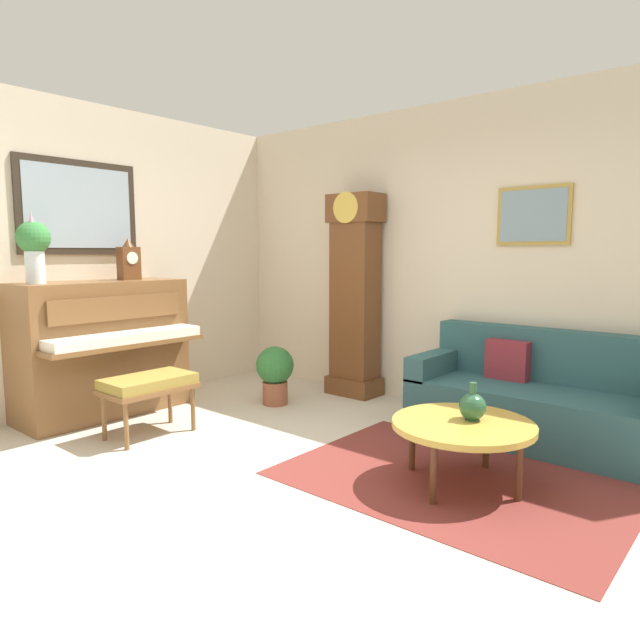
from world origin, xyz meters
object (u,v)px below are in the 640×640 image
object	(u,v)px
coffee_table	(463,426)
piano_bench	(149,385)
couch	(539,400)
flower_vase	(34,244)
green_jug	(473,406)
grandfather_clock	(355,301)
mantel_clock	(129,261)
potted_plant	(275,371)
piano	(103,347)

from	to	relation	value
coffee_table	piano_bench	bearing A→B (deg)	-162.40
couch	flower_vase	bearing A→B (deg)	-143.64
piano_bench	green_jug	world-z (taller)	green_jug
grandfather_clock	green_jug	world-z (taller)	grandfather_clock
coffee_table	mantel_clock	xyz separation A→B (m)	(-3.15, -0.37, 0.99)
mantel_clock	green_jug	size ratio (longest dim) A/B	1.58
piano_bench	potted_plant	distance (m)	1.30
mantel_clock	potted_plant	size ratio (longest dim) A/B	0.68
flower_vase	potted_plant	distance (m)	2.32
grandfather_clock	coffee_table	world-z (taller)	grandfather_clock
piano	flower_vase	size ratio (longest dim) A/B	2.48
piano	grandfather_clock	size ratio (longest dim) A/B	0.71
grandfather_clock	coffee_table	bearing A→B (deg)	-36.01
flower_vase	coffee_table	bearing A→B (deg)	20.82
green_jug	flower_vase	bearing A→B (deg)	-158.22
piano_bench	mantel_clock	bearing A→B (deg)	156.25
couch	green_jug	xyz separation A→B (m)	(-0.04, -1.10, 0.18)
piano_bench	grandfather_clock	distance (m)	2.21
grandfather_clock	piano_bench	bearing A→B (deg)	-102.27
green_jug	potted_plant	distance (m)	2.30
grandfather_clock	coffee_table	xyz separation A→B (m)	(1.87, -1.36, -0.59)
flower_vase	mantel_clock	bearing A→B (deg)	89.97
coffee_table	grandfather_clock	bearing A→B (deg)	143.99
piano	mantel_clock	bearing A→B (deg)	89.59
coffee_table	flower_vase	world-z (taller)	flower_vase
piano_bench	potted_plant	world-z (taller)	potted_plant
piano	flower_vase	bearing A→B (deg)	-89.83
couch	potted_plant	xyz separation A→B (m)	(-2.28, -0.61, 0.01)
coffee_table	potted_plant	distance (m)	2.28
flower_vase	piano_bench	bearing A→B (deg)	29.07
flower_vase	green_jug	size ratio (longest dim) A/B	2.42
couch	mantel_clock	bearing A→B (deg)	-154.42
couch	mantel_clock	xyz separation A→B (m)	(-3.22, -1.54, 1.06)
couch	potted_plant	size ratio (longest dim) A/B	3.39
grandfather_clock	mantel_clock	size ratio (longest dim) A/B	5.34
piano_bench	potted_plant	xyz separation A→B (m)	(0.11, 1.29, -0.08)
mantel_clock	flower_vase	xyz separation A→B (m)	(-0.00, -0.83, 0.14)
piano_bench	coffee_table	world-z (taller)	piano_bench
grandfather_clock	couch	distance (m)	2.05
piano	potted_plant	size ratio (longest dim) A/B	2.57
couch	green_jug	distance (m)	1.12
grandfather_clock	couch	xyz separation A→B (m)	(1.93, -0.19, -0.65)
grandfather_clock	potted_plant	distance (m)	1.08
piano_bench	green_jug	xyz separation A→B (m)	(2.35, 0.81, 0.09)
green_jug	potted_plant	bearing A→B (deg)	167.73
mantel_clock	flower_vase	bearing A→B (deg)	-90.03
piano_bench	potted_plant	bearing A→B (deg)	85.14
mantel_clock	green_jug	world-z (taller)	mantel_clock
piano	couch	size ratio (longest dim) A/B	0.76
mantel_clock	flower_vase	distance (m)	0.84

